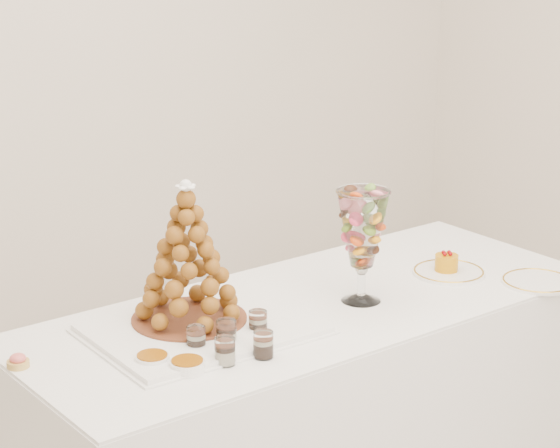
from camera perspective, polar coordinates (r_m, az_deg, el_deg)
buffet_table at (r=3.41m, az=1.57°, el=-9.67°), size 1.87×0.85×0.69m
lace_tray at (r=3.07m, az=-4.07°, el=-5.50°), size 0.61×0.47×0.02m
macaron_vase at (r=3.23m, az=4.33°, el=-0.33°), size 0.16×0.16×0.34m
cake_plate at (r=3.56m, az=8.80°, el=-2.51°), size 0.23×0.23×0.01m
spare_plate at (r=3.53m, az=13.32°, el=-2.96°), size 0.23×0.23×0.01m
pink_tart at (r=2.94m, az=-13.53°, el=-6.99°), size 0.06×0.06×0.04m
verrine_a at (r=2.95m, az=-4.40°, el=-6.01°), size 0.06×0.06×0.07m
verrine_b at (r=2.97m, az=-2.82°, el=-5.73°), size 0.06×0.06×0.07m
verrine_c at (r=3.04m, az=-1.16°, el=-5.19°), size 0.06×0.06×0.07m
verrine_d at (r=2.87m, az=-2.89°, el=-6.66°), size 0.07×0.07×0.07m
verrine_e at (r=2.90m, az=-0.88°, el=-6.32°), size 0.07×0.07×0.07m
ramekin_back at (r=2.88m, az=-6.68°, el=-7.10°), size 0.09×0.09×0.03m
ramekin_front at (r=2.84m, az=-4.86°, el=-7.41°), size 0.09×0.09×0.03m
croquembouche at (r=3.05m, az=-4.86°, el=-1.53°), size 0.33×0.33×0.41m
mousse_cake at (r=3.55m, az=8.69°, el=-2.00°), size 0.07×0.07×0.07m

